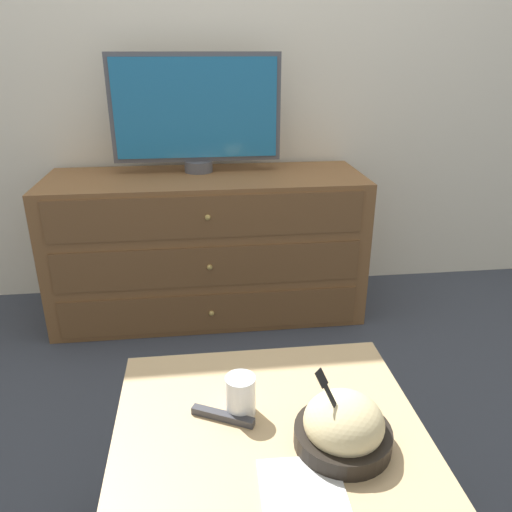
# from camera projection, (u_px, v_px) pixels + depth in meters

# --- Properties ---
(ground_plane) EXTENTS (12.00, 12.00, 0.00)m
(ground_plane) POSITION_uv_depth(u_px,v_px,m) (234.00, 283.00, 2.81)
(ground_plane) COLOR #383D47
(wall_back) EXTENTS (12.00, 0.05, 2.60)m
(wall_back) POSITION_uv_depth(u_px,v_px,m) (229.00, 30.00, 2.33)
(wall_back) COLOR silver
(wall_back) RESTS_ON ground_plane
(dresser) EXTENTS (1.45, 0.52, 0.68)m
(dresser) POSITION_uv_depth(u_px,v_px,m) (208.00, 246.00, 2.40)
(dresser) COLOR brown
(dresser) RESTS_ON ground_plane
(tv) EXTENTS (0.77, 0.13, 0.53)m
(tv) POSITION_uv_depth(u_px,v_px,m) (196.00, 111.00, 2.25)
(tv) COLOR #515156
(tv) RESTS_ON dresser
(coffee_table) EXTENTS (0.71, 0.63, 0.42)m
(coffee_table) POSITION_uv_depth(u_px,v_px,m) (269.00, 448.00, 1.17)
(coffee_table) COLOR tan
(coffee_table) RESTS_ON ground_plane
(takeout_bowl) EXTENTS (0.21, 0.21, 0.19)m
(takeout_bowl) POSITION_uv_depth(u_px,v_px,m) (343.00, 427.00, 1.07)
(takeout_bowl) COLOR black
(takeout_bowl) RESTS_ON coffee_table
(drink_cup) EXTENTS (0.07, 0.07, 0.10)m
(drink_cup) POSITION_uv_depth(u_px,v_px,m) (241.00, 397.00, 1.17)
(drink_cup) COLOR beige
(drink_cup) RESTS_ON coffee_table
(napkin) EXTENTS (0.17, 0.17, 0.00)m
(napkin) POSITION_uv_depth(u_px,v_px,m) (302.00, 490.00, 0.98)
(napkin) COLOR white
(napkin) RESTS_ON coffee_table
(remote_control) EXTENTS (0.15, 0.09, 0.02)m
(remote_control) POSITION_uv_depth(u_px,v_px,m) (223.00, 416.00, 1.16)
(remote_control) COLOR #38383D
(remote_control) RESTS_ON coffee_table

